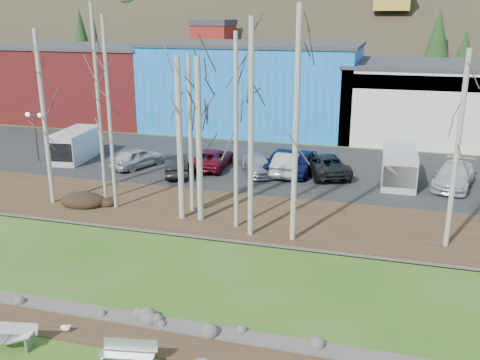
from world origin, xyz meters
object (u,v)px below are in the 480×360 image
(car_7, at_px, (454,175))
(street_lamp, at_px, (35,123))
(car_8, at_px, (281,161))
(van_grey, at_px, (75,145))
(bench_damaged, at_px, (8,336))
(car_0, at_px, (137,158))
(car_6, at_px, (325,164))
(car_1, at_px, (176,164))
(car_3, at_px, (257,165))
(bench_intact, at_px, (128,354))
(seagull, at_px, (66,328))
(car_5, at_px, (289,163))
(van_white, at_px, (399,167))
(car_4, at_px, (300,163))
(car_2, at_px, (212,158))

(car_7, bearing_deg, street_lamp, -163.54)
(car_8, bearing_deg, van_grey, -171.34)
(bench_damaged, height_order, car_0, car_0)
(car_6, xyz_separation_m, car_8, (-3.05, -0.30, 0.04))
(car_0, xyz_separation_m, car_1, (3.44, -0.92, 0.00))
(street_lamp, distance_m, car_3, 17.17)
(bench_damaged, bearing_deg, car_7, 42.99)
(bench_intact, bearing_deg, car_6, 71.77)
(bench_damaged, height_order, seagull, bench_damaged)
(seagull, relative_size, street_lamp, 0.12)
(car_7, bearing_deg, car_1, -159.77)
(car_5, bearing_deg, street_lamp, 7.38)
(seagull, distance_m, car_3, 20.93)
(car_1, bearing_deg, car_7, 163.72)
(street_lamp, bearing_deg, car_5, 7.37)
(seagull, distance_m, car_5, 21.73)
(bench_intact, bearing_deg, car_0, 105.64)
(bench_intact, xyz_separation_m, bench_damaged, (-4.41, -0.18, -0.03))
(car_3, xyz_separation_m, van_white, (9.54, 0.25, 0.48))
(street_lamp, distance_m, van_grey, 3.30)
(bench_intact, distance_m, car_5, 22.48)
(car_4, bearing_deg, seagull, -96.88)
(bench_intact, xyz_separation_m, car_0, (-10.14, 21.06, 0.43))
(seagull, height_order, car_3, car_3)
(van_grey, bearing_deg, car_1, -15.43)
(bench_damaged, xyz_separation_m, van_grey, (-11.33, 21.91, 0.84))
(car_5, bearing_deg, bench_intact, 89.85)
(bench_intact, bearing_deg, car_2, 92.12)
(car_5, distance_m, van_grey, 16.57)
(bench_damaged, height_order, car_7, car_7)
(car_5, relative_size, van_white, 0.90)
(car_1, height_order, van_grey, van_grey)
(bench_intact, height_order, car_6, car_6)
(car_4, bearing_deg, car_8, -174.77)
(street_lamp, relative_size, car_1, 0.83)
(seagull, bearing_deg, car_2, 87.87)
(car_8, bearing_deg, car_5, -17.03)
(bench_intact, relative_size, car_4, 0.39)
(seagull, bearing_deg, car_7, 48.48)
(car_3, bearing_deg, street_lamp, 158.90)
(car_7, distance_m, van_grey, 27.46)
(car_3, bearing_deg, bench_damaged, -123.46)
(car_7, bearing_deg, car_3, -164.62)
(car_5, bearing_deg, van_grey, 4.45)
(seagull, bearing_deg, car_6, 66.88)
(van_white, relative_size, van_grey, 0.97)
(car_6, bearing_deg, van_grey, -19.31)
(seagull, bearing_deg, car_0, 102.60)
(bench_intact, bearing_deg, car_3, 83.36)
(seagull, height_order, car_2, car_2)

